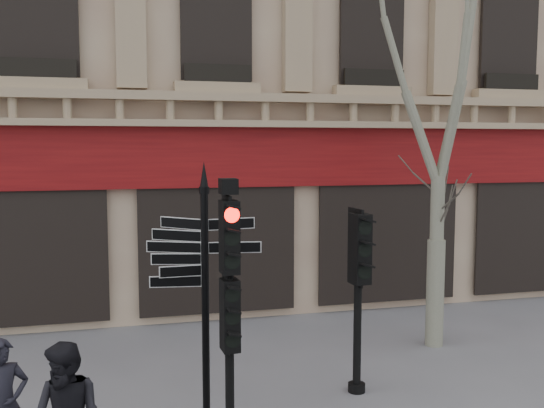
{
  "coord_description": "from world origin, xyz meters",
  "views": [
    {
      "loc": [
        -2.05,
        -7.97,
        3.86
      ],
      "look_at": [
        0.12,
        0.6,
        2.99
      ],
      "focal_mm": 40.0,
      "sensor_mm": 36.0,
      "label": 1
    }
  ],
  "objects_px": {
    "fingerpost": "(205,254)",
    "plane_tree": "(442,51)",
    "traffic_signal_main": "(229,286)",
    "traffic_signal_secondary": "(358,268)",
    "pedestrian_a": "(3,406)"
  },
  "relations": [
    {
      "from": "fingerpost",
      "to": "traffic_signal_secondary",
      "type": "bearing_deg",
      "value": 37.85
    },
    {
      "from": "fingerpost",
      "to": "pedestrian_a",
      "type": "xyz_separation_m",
      "value": [
        -2.43,
        -0.29,
        -1.64
      ]
    },
    {
      "from": "fingerpost",
      "to": "traffic_signal_secondary",
      "type": "height_order",
      "value": "fingerpost"
    },
    {
      "from": "traffic_signal_secondary",
      "to": "pedestrian_a",
      "type": "bearing_deg",
      "value": -170.13
    },
    {
      "from": "traffic_signal_main",
      "to": "pedestrian_a",
      "type": "xyz_separation_m",
      "value": [
        -2.62,
        0.41,
        -1.38
      ]
    },
    {
      "from": "fingerpost",
      "to": "pedestrian_a",
      "type": "distance_m",
      "value": 2.95
    },
    {
      "from": "fingerpost",
      "to": "pedestrian_a",
      "type": "bearing_deg",
      "value": -154.88
    },
    {
      "from": "fingerpost",
      "to": "plane_tree",
      "type": "xyz_separation_m",
      "value": [
        4.78,
        2.58,
        3.13
      ]
    },
    {
      "from": "traffic_signal_secondary",
      "to": "traffic_signal_main",
      "type": "bearing_deg",
      "value": -149.05
    },
    {
      "from": "pedestrian_a",
      "to": "traffic_signal_secondary",
      "type": "bearing_deg",
      "value": -11.46
    },
    {
      "from": "traffic_signal_main",
      "to": "traffic_signal_secondary",
      "type": "bearing_deg",
      "value": 31.06
    },
    {
      "from": "traffic_signal_secondary",
      "to": "pedestrian_a",
      "type": "xyz_separation_m",
      "value": [
        -4.92,
        -1.16,
        -1.16
      ]
    },
    {
      "from": "fingerpost",
      "to": "pedestrian_a",
      "type": "height_order",
      "value": "fingerpost"
    },
    {
      "from": "traffic_signal_main",
      "to": "traffic_signal_secondary",
      "type": "height_order",
      "value": "traffic_signal_main"
    },
    {
      "from": "fingerpost",
      "to": "plane_tree",
      "type": "bearing_deg",
      "value": 46.8
    }
  ]
}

